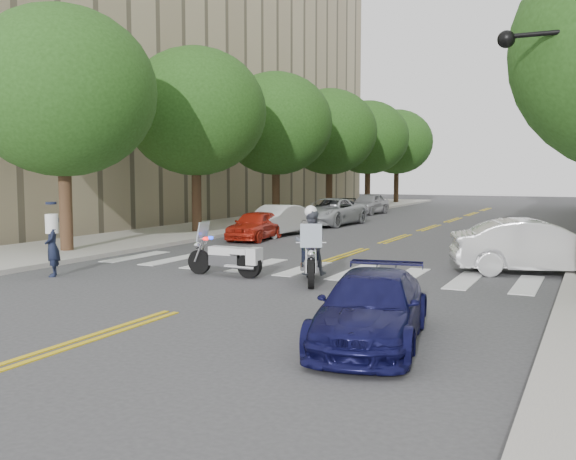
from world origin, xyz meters
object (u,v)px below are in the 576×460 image
Objects in this scene: officer_standing at (52,247)px; convertible at (538,247)px; motorcycle_parked at (230,258)px; sedan_blue at (371,309)px; motorcycle_police at (311,248)px.

convertible is (11.86, 6.21, -0.06)m from officer_standing.
sedan_blue is (5.65, -4.89, 0.07)m from motorcycle_parked.
motorcycle_parked is at bearing 100.45° from convertible.
sedan_blue is at bearing -130.95° from motorcycle_parked.
officer_standing reaches higher than sedan_blue.
convertible is (7.49, 4.11, 0.25)m from motorcycle_parked.
motorcycle_parked is 8.55m from convertible.
motorcycle_police is 7.06m from officer_standing.
motorcycle_police is at bearing 113.71° from sedan_blue.
sedan_blue is (10.03, -2.79, -0.23)m from officer_standing.
motorcycle_parked reaches higher than sedan_blue.
officer_standing reaches higher than convertible.
motorcycle_parked is 1.39× the size of officer_standing.
convertible is at bearing -167.27° from motorcycle_police.
sedan_blue is (-1.84, -9.00, -0.18)m from convertible.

